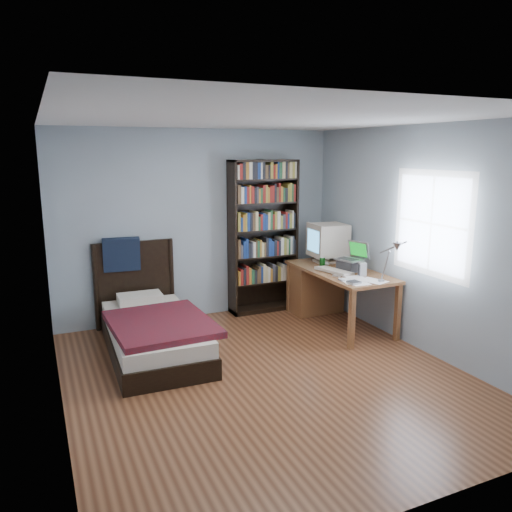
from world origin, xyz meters
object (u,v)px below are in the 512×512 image
object	(u,v)px
desk_lamp	(395,251)
bookshelf	(263,237)
desk	(321,285)
soda_can	(322,262)
keyboard	(334,271)
bed	(152,328)
crt_monitor	(327,240)
laptop	(350,263)
speaker	(362,269)

from	to	relation	value
desk_lamp	bookshelf	size ratio (longest dim) A/B	0.26
desk	soda_can	distance (m)	0.44
keyboard	bed	distance (m)	2.32
soda_can	bed	distance (m)	2.34
crt_monitor	laptop	bearing A→B (deg)	-91.07
desk	bookshelf	bearing A→B (deg)	141.17
crt_monitor	soda_can	world-z (taller)	crt_monitor
laptop	speaker	size ratio (longest dim) A/B	2.25
speaker	laptop	bearing A→B (deg)	106.63
laptop	bed	distance (m)	2.55
desk	laptop	distance (m)	0.69
desk_lamp	bed	xyz separation A→B (m)	(-2.37, 1.20, -0.91)
crt_monitor	soda_can	distance (m)	0.38
desk_lamp	bed	bearing A→B (deg)	153.12
desk	bookshelf	xyz separation A→B (m)	(-0.63, 0.51, 0.64)
desk	desk_lamp	size ratio (longest dim) A/B	2.91
desk_lamp	soda_can	xyz separation A→B (m)	(-0.10, 1.29, -0.38)
laptop	soda_can	xyz separation A→B (m)	(-0.20, 0.34, -0.04)
soda_can	bed	bearing A→B (deg)	-177.86
crt_monitor	laptop	xyz separation A→B (m)	(-0.01, -0.55, -0.19)
laptop	keyboard	size ratio (longest dim) A/B	0.75
keyboard	speaker	size ratio (longest dim) A/B	3.01
bookshelf	crt_monitor	bearing A→B (deg)	-34.40
desk_lamp	bed	size ratio (longest dim) A/B	0.27
crt_monitor	desk_lamp	world-z (taller)	desk_lamp
desk_lamp	bed	distance (m)	2.81
desk_lamp	soda_can	distance (m)	1.35
desk_lamp	bookshelf	distance (m)	2.10
laptop	bed	size ratio (longest dim) A/B	0.18
desk_lamp	keyboard	xyz separation A→B (m)	(-0.11, 0.98, -0.43)
crt_monitor	bed	size ratio (longest dim) A/B	0.26
bed	desk	bearing A→B (deg)	6.86
desk_lamp	bookshelf	bearing A→B (deg)	107.06
speaker	desk	bearing A→B (deg)	114.07
crt_monitor	speaker	world-z (taller)	crt_monitor
laptop	soda_can	bearing A→B (deg)	120.12
laptop	keyboard	world-z (taller)	laptop
bookshelf	bed	world-z (taller)	bookshelf
crt_monitor	bookshelf	size ratio (longest dim) A/B	0.25
laptop	bookshelf	world-z (taller)	bookshelf
keyboard	laptop	bearing A→B (deg)	-20.09
desk_lamp	keyboard	distance (m)	1.07
desk_lamp	laptop	bearing A→B (deg)	83.98
soda_can	desk	bearing A→B (deg)	60.29
desk_lamp	speaker	xyz separation A→B (m)	(0.09, 0.67, -0.36)
desk_lamp	soda_can	world-z (taller)	desk_lamp
soda_can	desk_lamp	bearing A→B (deg)	-85.75
desk	desk_lamp	bearing A→B (deg)	-90.77
desk	desk_lamp	xyz separation A→B (m)	(-0.02, -1.49, 0.76)
laptop	keyboard	bearing A→B (deg)	173.18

